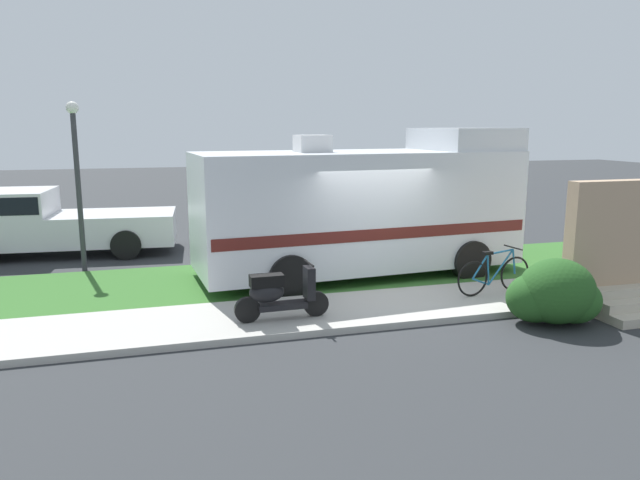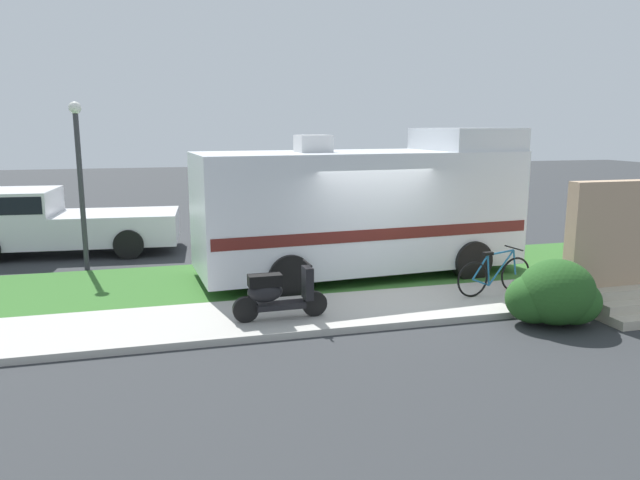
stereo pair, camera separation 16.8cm
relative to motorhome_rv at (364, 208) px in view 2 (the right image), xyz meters
name	(u,v)px [view 2 (the right image)]	position (x,y,z in m)	size (l,w,h in m)	color
ground_plane	(377,292)	(-0.16, -1.36, -1.58)	(80.00, 80.00, 0.00)	#2D3033
sidewalk	(400,307)	(-0.16, -2.56, -1.52)	(24.00, 2.00, 0.12)	#ADAAA3
grass_strip	(354,273)	(-0.16, 0.14, -1.54)	(24.00, 3.40, 0.08)	#336628
motorhome_rv	(364,208)	(0.00, 0.00, 0.00)	(7.30, 2.98, 3.32)	silver
scooter	(277,293)	(-2.54, -2.86, -1.00)	(1.64, 0.50, 0.97)	black
bicycle	(494,275)	(1.85, -2.45, -1.07)	(1.71, 0.52, 0.90)	black
pickup_truck_near	(45,219)	(-7.36, 4.43, -0.64)	(5.81, 2.53, 1.74)	silver
porch_steps	(619,260)	(3.65, -3.65, -0.61)	(2.00, 1.26, 2.40)	#BCB29E
bush_by_porch	(554,295)	(2.03, -4.05, -1.04)	(1.58, 1.19, 1.12)	#23511E
bottle_green	(573,283)	(3.61, -2.53, -1.33)	(0.07, 0.07, 0.28)	brown
street_lamp_post	(80,169)	(-6.14, 2.24, 0.82)	(0.28, 0.28, 3.91)	#333338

